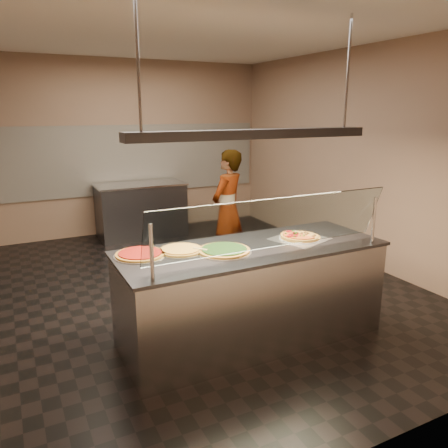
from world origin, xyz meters
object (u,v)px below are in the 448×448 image
serving_counter (252,293)px  prep_table (141,210)px  pizza_spatula (207,249)px  heat_lamp_housing (254,134)px  sneeze_guard (274,224)px  pizza_tomato (140,254)px  pizza_cheese (181,250)px  worker (228,209)px  pizza_spinach (224,250)px  perforated_tray (300,238)px  half_pizza_pepperoni (292,237)px  half_pizza_sausage (307,235)px

serving_counter → prep_table: size_ratio=1.66×
pizza_spatula → heat_lamp_housing: bearing=-6.4°
heat_lamp_housing → sneeze_guard: bearing=-90.0°
pizza_tomato → heat_lamp_housing: heat_lamp_housing is taller
sneeze_guard → pizza_cheese: size_ratio=5.39×
worker → heat_lamp_housing: (-0.74, -1.94, 1.13)m
serving_counter → pizza_spinach: 0.57m
sneeze_guard → prep_table: 4.36m
serving_counter → perforated_tray: bearing=0.7°
serving_counter → pizza_spinach: pizza_spinach is taller
sneeze_guard → pizza_tomato: size_ratio=4.97×
sneeze_guard → worker: (0.74, 2.29, -0.41)m
perforated_tray → half_pizza_pepperoni: 0.10m
heat_lamp_housing → perforated_tray: bearing=0.7°
pizza_cheese → pizza_tomato: size_ratio=0.92×
pizza_cheese → half_pizza_pepperoni: bearing=-8.6°
pizza_spinach → worker: 2.23m
perforated_tray → worker: 1.95m
serving_counter → sneeze_guard: size_ratio=1.11×
pizza_tomato → heat_lamp_housing: 1.43m
serving_counter → pizza_tomato: bearing=167.7°
half_pizza_sausage → prep_table: size_ratio=0.28×
pizza_spinach → pizza_cheese: size_ratio=1.18×
half_pizza_pepperoni → pizza_spatula: bearing=177.3°
pizza_cheese → pizza_spatula: (0.20, -0.12, 0.01)m
half_pizza_sausage → pizza_spatula: (-1.07, 0.04, 0.00)m
half_pizza_sausage → pizza_spinach: bearing=-178.4°
pizza_cheese → pizza_spatula: bearing=-31.8°
serving_counter → heat_lamp_housing: (-0.00, 0.00, 1.48)m
pizza_spatula → heat_lamp_housing: 1.08m
sneeze_guard → half_pizza_sausage: (0.63, 0.35, -0.27)m
pizza_spatula → worker: 2.23m
perforated_tray → pizza_spinach: size_ratio=1.18×
heat_lamp_housing → serving_counter: bearing=0.0°
worker → perforated_tray: bearing=51.7°
pizza_tomato → pizza_spatula: bearing=-16.8°
half_pizza_pepperoni → pizza_tomato: bearing=171.8°
prep_table → worker: 2.14m
serving_counter → half_pizza_sausage: half_pizza_sausage is taller
worker → half_pizza_pepperoni: bearing=49.0°
serving_counter → sneeze_guard: bearing=-90.0°
serving_counter → perforated_tray: perforated_tray is taller
pizza_cheese → half_pizza_sausage: bearing=-7.5°
perforated_tray → heat_lamp_housing: size_ratio=0.25×
pizza_cheese → worker: bearing=52.1°
sneeze_guard → worker: worker is taller
half_pizza_sausage → pizza_spatula: 1.07m
sneeze_guard → half_pizza_pepperoni: 0.63m
pizza_spatula → prep_table: size_ratio=0.18×
half_pizza_pepperoni → worker: bearing=81.4°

